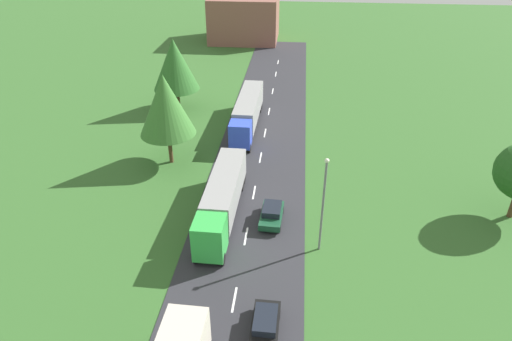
% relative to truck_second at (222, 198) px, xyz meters
% --- Properties ---
extents(road, '(10.00, 140.00, 0.06)m').
position_rel_truck_second_xyz_m(road, '(2.40, -9.07, -2.10)').
color(road, '#2B2B30').
rests_on(road, ground).
extents(lane_marking_centre, '(0.16, 121.50, 0.01)m').
position_rel_truck_second_xyz_m(lane_marking_centre, '(2.40, -13.32, -2.06)').
color(lane_marking_centre, white).
rests_on(lane_marking_centre, road).
extents(truck_second, '(2.67, 13.51, 3.58)m').
position_rel_truck_second_xyz_m(truck_second, '(0.00, 0.00, 0.00)').
color(truck_second, green).
rests_on(truck_second, road).
extents(truck_third, '(2.71, 14.52, 3.63)m').
position_rel_truck_second_xyz_m(truck_third, '(0.04, 19.41, 0.03)').
color(truck_third, blue).
rests_on(truck_third, road).
extents(car_third, '(1.87, 4.36, 1.42)m').
position_rel_truck_second_xyz_m(car_third, '(4.83, -12.48, -1.32)').
color(car_third, black).
rests_on(car_third, road).
extents(car_fourth, '(2.07, 4.06, 1.46)m').
position_rel_truck_second_xyz_m(car_fourth, '(4.43, -0.15, -1.30)').
color(car_fourth, '#19472D').
rests_on(car_fourth, road).
extents(lamppost_second, '(0.36, 0.36, 8.52)m').
position_rel_truck_second_xyz_m(lamppost_second, '(8.57, -3.51, 2.61)').
color(lamppost_second, slate).
rests_on(lamppost_second, ground).
extents(tree_birch, '(6.12, 6.12, 9.65)m').
position_rel_truck_second_xyz_m(tree_birch, '(-10.13, 24.32, 4.15)').
color(tree_birch, '#513823').
rests_on(tree_birch, ground).
extents(tree_maple, '(5.88, 5.88, 9.96)m').
position_rel_truck_second_xyz_m(tree_maple, '(-7.27, 9.58, 4.59)').
color(tree_maple, '#513823').
rests_on(tree_maple, ground).
extents(distant_building, '(13.62, 12.11, 8.66)m').
position_rel_truck_second_xyz_m(distant_building, '(-5.44, 62.05, 2.20)').
color(distant_building, brown).
rests_on(distant_building, ground).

